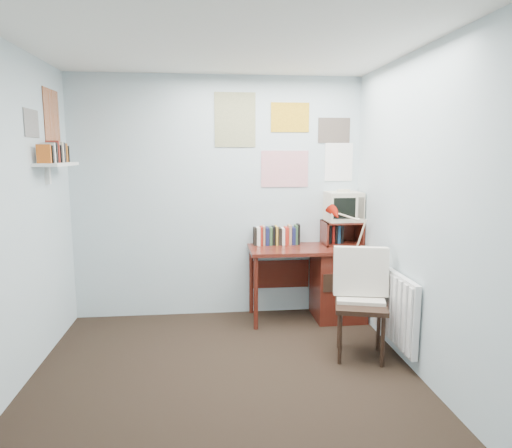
{
  "coord_description": "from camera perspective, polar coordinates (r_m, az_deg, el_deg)",
  "views": [
    {
      "loc": [
        -0.11,
        -3.02,
        1.72
      ],
      "look_at": [
        0.32,
        1.0,
        1.09
      ],
      "focal_mm": 32.0,
      "sensor_mm": 36.0,
      "label": 1
    }
  ],
  "objects": [
    {
      "name": "ground",
      "position": [
        3.47,
        -3.68,
        -20.78
      ],
      "size": [
        3.5,
        3.5,
        0.0
      ],
      "primitive_type": "plane",
      "color": "black",
      "rests_on": "ground"
    },
    {
      "name": "back_wall",
      "position": [
        4.79,
        -4.73,
        3.26
      ],
      "size": [
        3.0,
        0.02,
        2.5
      ],
      "primitive_type": "cube",
      "color": "silver",
      "rests_on": "ground"
    },
    {
      "name": "right_wall",
      "position": [
        3.45,
        21.83,
        0.46
      ],
      "size": [
        0.02,
        3.5,
        2.5
      ],
      "primitive_type": "cube",
      "color": "silver",
      "rests_on": "ground"
    },
    {
      "name": "ceiling",
      "position": [
        3.12,
        -4.18,
        23.4
      ],
      "size": [
        3.0,
        3.5,
        0.02
      ],
      "primitive_type": "cube",
      "color": "white",
      "rests_on": "back_wall"
    },
    {
      "name": "desk",
      "position": [
        4.86,
        9.55,
        -6.92
      ],
      "size": [
        1.2,
        0.55,
        0.76
      ],
      "color": "#4F1A12",
      "rests_on": "ground"
    },
    {
      "name": "desk_chair",
      "position": [
        3.97,
        12.97,
        -9.98
      ],
      "size": [
        0.56,
        0.54,
        0.9
      ],
      "primitive_type": "cube",
      "rotation": [
        0.0,
        0.0,
        -0.27
      ],
      "color": "black",
      "rests_on": "ground"
    },
    {
      "name": "desk_lamp",
      "position": [
        4.65,
        13.49,
        -0.77
      ],
      "size": [
        0.29,
        0.25,
        0.39
      ],
      "primitive_type": "cube",
      "rotation": [
        0.0,
        0.0,
        -0.07
      ],
      "color": "#B91A0C",
      "rests_on": "desk"
    },
    {
      "name": "tv_riser",
      "position": [
        4.89,
        10.69,
        -1.08
      ],
      "size": [
        0.4,
        0.3,
        0.25
      ],
      "primitive_type": "cube",
      "color": "#4F1A12",
      "rests_on": "desk"
    },
    {
      "name": "crt_tv",
      "position": [
        4.87,
        10.86,
        2.34
      ],
      "size": [
        0.36,
        0.34,
        0.33
      ],
      "primitive_type": "cube",
      "rotation": [
        0.0,
        0.0,
        0.04
      ],
      "color": "beige",
      "rests_on": "tv_riser"
    },
    {
      "name": "book_row",
      "position": [
        4.81,
        3.24,
        -1.27
      ],
      "size": [
        0.6,
        0.14,
        0.22
      ],
      "primitive_type": "cube",
      "color": "#4F1A12",
      "rests_on": "desk"
    },
    {
      "name": "radiator",
      "position": [
        4.11,
        17.04,
        -9.93
      ],
      "size": [
        0.09,
        0.8,
        0.6
      ],
      "primitive_type": "cube",
      "color": "white",
      "rests_on": "right_wall"
    },
    {
      "name": "wall_shelf",
      "position": [
        4.31,
        -23.64,
        6.85
      ],
      "size": [
        0.2,
        0.62,
        0.24
      ],
      "primitive_type": "cube",
      "color": "white",
      "rests_on": "left_wall"
    },
    {
      "name": "posters_back",
      "position": [
        4.83,
        3.65,
        10.44
      ],
      "size": [
        1.2,
        0.01,
        0.9
      ],
      "primitive_type": "cube",
      "color": "white",
      "rests_on": "back_wall"
    },
    {
      "name": "posters_left",
      "position": [
        4.35,
        -25.16,
        11.79
      ],
      "size": [
        0.01,
        0.7,
        0.6
      ],
      "primitive_type": "cube",
      "color": "white",
      "rests_on": "left_wall"
    }
  ]
}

